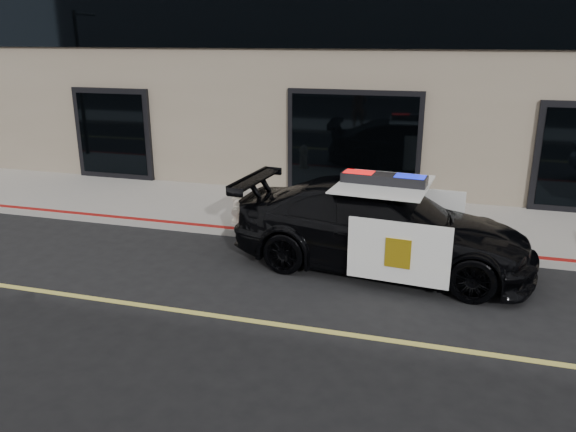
# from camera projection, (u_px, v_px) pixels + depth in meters

# --- Properties ---
(ground) EXTENTS (120.00, 120.00, 0.00)m
(ground) POSITION_uv_depth(u_px,v_px,m) (336.00, 333.00, 8.20)
(ground) COLOR black
(ground) RESTS_ON ground
(sidewalk_n) EXTENTS (60.00, 3.50, 0.15)m
(sidewalk_n) POSITION_uv_depth(u_px,v_px,m) (381.00, 220.00, 12.98)
(sidewalk_n) COLOR gray
(sidewalk_n) RESTS_ON ground
(police_car) EXTENTS (3.23, 5.87, 1.79)m
(police_car) POSITION_uv_depth(u_px,v_px,m) (382.00, 226.00, 10.34)
(police_car) COLOR black
(police_car) RESTS_ON ground
(fire_hydrant) EXTENTS (0.33, 0.46, 0.73)m
(fire_hydrant) POSITION_uv_depth(u_px,v_px,m) (239.00, 208.00, 12.47)
(fire_hydrant) COLOR silver
(fire_hydrant) RESTS_ON sidewalk_n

